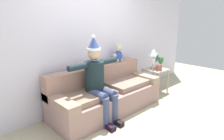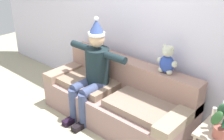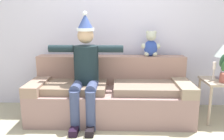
{
  "view_description": "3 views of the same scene",
  "coord_description": "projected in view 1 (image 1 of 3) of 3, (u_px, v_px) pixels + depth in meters",
  "views": [
    {
      "loc": [
        -2.32,
        -1.58,
        1.75
      ],
      "look_at": [
        0.06,
        0.93,
        0.83
      ],
      "focal_mm": 30.76,
      "sensor_mm": 36.0,
      "label": 1
    },
    {
      "loc": [
        2.26,
        -1.61,
        2.42
      ],
      "look_at": [
        0.05,
        0.86,
        0.87
      ],
      "focal_mm": 44.84,
      "sensor_mm": 36.0,
      "label": 2
    },
    {
      "loc": [
        0.12,
        -2.06,
        1.39
      ],
      "look_at": [
        0.03,
        0.97,
        0.71
      ],
      "focal_mm": 35.93,
      "sensor_mm": 36.0,
      "label": 3
    }
  ],
  "objects": [
    {
      "name": "side_table",
      "position": [
        156.0,
        73.0,
        4.69
      ],
      "size": [
        0.53,
        0.49,
        0.57
      ],
      "color": "tan",
      "rests_on": "ground_plane"
    },
    {
      "name": "candle_tall",
      "position": [
        153.0,
        63.0,
        4.51
      ],
      "size": [
        0.04,
        0.04,
        0.26
      ],
      "color": "beige",
      "rests_on": "side_table"
    },
    {
      "name": "teddy_bear",
      "position": [
        118.0,
        54.0,
        4.14
      ],
      "size": [
        0.29,
        0.17,
        0.38
      ],
      "color": "#2D469F",
      "rests_on": "couch"
    },
    {
      "name": "couch",
      "position": [
        106.0,
        94.0,
        3.74
      ],
      "size": [
        2.23,
        0.87,
        0.85
      ],
      "color": "gray",
      "rests_on": "ground_plane"
    },
    {
      "name": "back_wall",
      "position": [
        89.0,
        40.0,
        3.84
      ],
      "size": [
        7.0,
        0.1,
        2.7
      ],
      "primitive_type": "cube",
      "color": "silver",
      "rests_on": "ground_plane"
    },
    {
      "name": "table_lamp",
      "position": [
        153.0,
        53.0,
        4.64
      ],
      "size": [
        0.24,
        0.24,
        0.49
      ],
      "color": "gray",
      "rests_on": "side_table"
    },
    {
      "name": "person_seated",
      "position": [
        98.0,
        79.0,
        3.3
      ],
      "size": [
        1.02,
        0.77,
        1.5
      ],
      "color": "#17262B",
      "rests_on": "ground_plane"
    },
    {
      "name": "ground_plane",
      "position": [
        149.0,
        131.0,
        3.1
      ],
      "size": [
        10.0,
        10.0,
        0.0
      ],
      "primitive_type": "plane",
      "color": "tan"
    },
    {
      "name": "potted_plant",
      "position": [
        159.0,
        63.0,
        4.52
      ],
      "size": [
        0.22,
        0.24,
        0.38
      ],
      "color": "#A25145",
      "rests_on": "side_table"
    }
  ]
}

